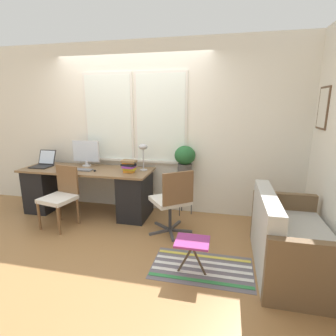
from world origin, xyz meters
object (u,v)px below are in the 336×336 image
at_px(monitor, 86,152).
at_px(folding_stool, 192,244).
at_px(mouse, 95,171).
at_px(desk_lamp, 143,149).
at_px(plant_stand, 185,178).
at_px(office_chair_swivel, 172,200).
at_px(potted_plant, 185,158).
at_px(book_stack, 129,166).
at_px(desk_chair_wooden, 61,195).
at_px(keyboard, 79,170).
at_px(laptop, 43,163).
at_px(couch_loveseat, 290,243).

xyz_separation_m(monitor, folding_stool, (1.97, -1.44, -0.63)).
xyz_separation_m(mouse, desk_lamp, (0.71, 0.24, 0.32)).
bearing_deg(plant_stand, folding_stool, -77.83).
distance_m(monitor, office_chair_swivel, 1.77).
height_order(desk_lamp, potted_plant, desk_lamp).
relative_size(book_stack, potted_plant, 0.52).
relative_size(monitor, potted_plant, 1.11).
relative_size(desk_chair_wooden, folding_stool, 2.25).
relative_size(desk_lamp, potted_plant, 0.98).
bearing_deg(book_stack, keyboard, -176.99).
bearing_deg(desk_lamp, folding_stool, -55.02).
height_order(monitor, office_chair_swivel, monitor).
xyz_separation_m(laptop, mouse, (1.00, -0.13, -0.04)).
bearing_deg(folding_stool, mouse, 145.86).
bearing_deg(folding_stool, desk_chair_wooden, 159.98).
distance_m(laptop, plant_stand, 2.35).
bearing_deg(monitor, desk_chair_wooden, -92.91).
distance_m(keyboard, plant_stand, 1.66).
xyz_separation_m(keyboard, potted_plant, (1.61, 0.39, 0.19)).
bearing_deg(plant_stand, desk_chair_wooden, -154.49).
relative_size(laptop, potted_plant, 0.83).
bearing_deg(folding_stool, book_stack, 133.45).
relative_size(couch_loveseat, potted_plant, 3.13).
height_order(monitor, book_stack, monitor).
relative_size(desk_lamp, couch_loveseat, 0.31).
height_order(laptop, plant_stand, laptop).
xyz_separation_m(desk_chair_wooden, folding_stool, (2.01, -0.73, -0.13)).
bearing_deg(book_stack, plant_stand, 23.39).
relative_size(office_chair_swivel, plant_stand, 1.32).
bearing_deg(keyboard, folding_stool, -30.56).
bearing_deg(desk_chair_wooden, desk_lamp, 41.81).
bearing_deg(plant_stand, monitor, -176.82).
bearing_deg(desk_lamp, keyboard, -167.80).
height_order(desk_lamp, couch_loveseat, desk_lamp).
bearing_deg(couch_loveseat, book_stack, 67.98).
distance_m(monitor, plant_stand, 1.68).
bearing_deg(desk_lamp, potted_plant, 15.56).
height_order(keyboard, office_chair_swivel, office_chair_swivel).
distance_m(plant_stand, folding_stool, 1.59).
height_order(office_chair_swivel, potted_plant, potted_plant).
height_order(keyboard, plant_stand, keyboard).
bearing_deg(keyboard, desk_chair_wooden, -99.26).
xyz_separation_m(mouse, couch_loveseat, (2.66, -0.80, -0.46)).
bearing_deg(monitor, keyboard, -83.94).
relative_size(laptop, mouse, 6.19).
xyz_separation_m(mouse, office_chair_swivel, (1.28, -0.29, -0.26)).
bearing_deg(plant_stand, keyboard, -166.49).
xyz_separation_m(laptop, book_stack, (1.53, -0.07, 0.05)).
bearing_deg(monitor, mouse, -45.31).
height_order(laptop, potted_plant, potted_plant).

